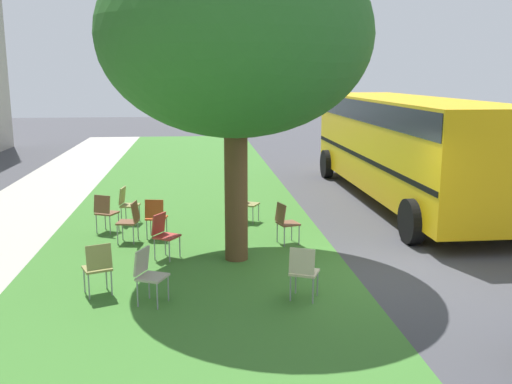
{
  "coord_description": "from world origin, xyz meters",
  "views": [
    {
      "loc": [
        -9.61,
        2.97,
        3.51
      ],
      "look_at": [
        1.16,
        1.86,
        1.3
      ],
      "focal_mm": 40.47,
      "sensor_mm": 36.0,
      "label": 1
    }
  ],
  "objects_px": {
    "chair_0": "(303,269)",
    "chair_9": "(131,219)",
    "chair_5": "(164,232)",
    "chair_8": "(156,215)",
    "street_tree": "(235,37)",
    "chair_3": "(246,201)",
    "school_bus": "(405,139)",
    "chair_2": "(148,272)",
    "chair_6": "(98,265)",
    "chair_1": "(285,220)",
    "chair_7": "(127,202)",
    "chair_4": "(105,210)"
  },
  "relations": [
    {
      "from": "street_tree",
      "to": "chair_0",
      "type": "height_order",
      "value": "street_tree"
    },
    {
      "from": "chair_6",
      "to": "chair_9",
      "type": "height_order",
      "value": "same"
    },
    {
      "from": "chair_3",
      "to": "chair_6",
      "type": "relative_size",
      "value": 1.0
    },
    {
      "from": "chair_8",
      "to": "chair_9",
      "type": "height_order",
      "value": "same"
    },
    {
      "from": "chair_2",
      "to": "chair_7",
      "type": "bearing_deg",
      "value": 10.01
    },
    {
      "from": "chair_1",
      "to": "chair_9",
      "type": "bearing_deg",
      "value": 81.88
    },
    {
      "from": "chair_3",
      "to": "school_bus",
      "type": "relative_size",
      "value": 0.08
    },
    {
      "from": "chair_1",
      "to": "chair_8",
      "type": "relative_size",
      "value": 1.0
    },
    {
      "from": "chair_1",
      "to": "chair_7",
      "type": "relative_size",
      "value": 1.0
    },
    {
      "from": "chair_6",
      "to": "chair_8",
      "type": "height_order",
      "value": "same"
    },
    {
      "from": "chair_9",
      "to": "street_tree",
      "type": "bearing_deg",
      "value": -122.3
    },
    {
      "from": "chair_0",
      "to": "chair_9",
      "type": "relative_size",
      "value": 1.0
    },
    {
      "from": "chair_6",
      "to": "chair_7",
      "type": "height_order",
      "value": "same"
    },
    {
      "from": "chair_6",
      "to": "school_bus",
      "type": "bearing_deg",
      "value": -49.22
    },
    {
      "from": "chair_4",
      "to": "school_bus",
      "type": "bearing_deg",
      "value": -72.42
    },
    {
      "from": "street_tree",
      "to": "chair_0",
      "type": "bearing_deg",
      "value": -157.76
    },
    {
      "from": "street_tree",
      "to": "chair_3",
      "type": "relative_size",
      "value": 6.85
    },
    {
      "from": "chair_1",
      "to": "chair_0",
      "type": "bearing_deg",
      "value": 176.55
    },
    {
      "from": "chair_6",
      "to": "school_bus",
      "type": "relative_size",
      "value": 0.08
    },
    {
      "from": "chair_6",
      "to": "chair_9",
      "type": "distance_m",
      "value": 3.02
    },
    {
      "from": "street_tree",
      "to": "chair_1",
      "type": "relative_size",
      "value": 6.85
    },
    {
      "from": "chair_6",
      "to": "chair_9",
      "type": "bearing_deg",
      "value": -3.65
    },
    {
      "from": "chair_2",
      "to": "chair_3",
      "type": "bearing_deg",
      "value": -21.64
    },
    {
      "from": "chair_5",
      "to": "chair_9",
      "type": "height_order",
      "value": "same"
    },
    {
      "from": "chair_0",
      "to": "chair_3",
      "type": "relative_size",
      "value": 1.0
    },
    {
      "from": "chair_0",
      "to": "chair_2",
      "type": "xyz_separation_m",
      "value": [
        0.12,
        2.41,
        0.0
      ]
    },
    {
      "from": "chair_1",
      "to": "school_bus",
      "type": "relative_size",
      "value": 0.08
    },
    {
      "from": "chair_4",
      "to": "chair_5",
      "type": "xyz_separation_m",
      "value": [
        -1.99,
        -1.41,
        0.0
      ]
    },
    {
      "from": "chair_1",
      "to": "chair_9",
      "type": "xyz_separation_m",
      "value": [
        0.46,
        3.23,
        0.0
      ]
    },
    {
      "from": "chair_4",
      "to": "chair_5",
      "type": "height_order",
      "value": "same"
    },
    {
      "from": "chair_3",
      "to": "chair_5",
      "type": "height_order",
      "value": "same"
    },
    {
      "from": "chair_4",
      "to": "chair_9",
      "type": "xyz_separation_m",
      "value": [
        -0.84,
        -0.66,
        0.0
      ]
    },
    {
      "from": "street_tree",
      "to": "chair_0",
      "type": "distance_m",
      "value": 4.36
    },
    {
      "from": "school_bus",
      "to": "chair_6",
      "type": "bearing_deg",
      "value": 130.78
    },
    {
      "from": "chair_3",
      "to": "chair_4",
      "type": "relative_size",
      "value": 1.0
    },
    {
      "from": "chair_5",
      "to": "chair_8",
      "type": "xyz_separation_m",
      "value": [
        1.42,
        0.25,
        0.0
      ]
    },
    {
      "from": "street_tree",
      "to": "school_bus",
      "type": "bearing_deg",
      "value": -46.95
    },
    {
      "from": "chair_2",
      "to": "school_bus",
      "type": "height_order",
      "value": "school_bus"
    },
    {
      "from": "chair_1",
      "to": "chair_8",
      "type": "xyz_separation_m",
      "value": [
        0.73,
        2.73,
        0.0
      ]
    },
    {
      "from": "street_tree",
      "to": "chair_1",
      "type": "height_order",
      "value": "street_tree"
    },
    {
      "from": "chair_8",
      "to": "chair_9",
      "type": "bearing_deg",
      "value": 118.22
    },
    {
      "from": "chair_1",
      "to": "chair_6",
      "type": "distance_m",
      "value": 4.27
    },
    {
      "from": "street_tree",
      "to": "chair_1",
      "type": "xyz_separation_m",
      "value": [
        0.9,
        -1.08,
        -3.66
      ]
    },
    {
      "from": "chair_0",
      "to": "chair_5",
      "type": "height_order",
      "value": "same"
    },
    {
      "from": "chair_2",
      "to": "chair_0",
      "type": "bearing_deg",
      "value": -92.92
    },
    {
      "from": "chair_2",
      "to": "chair_9",
      "type": "bearing_deg",
      "value": 10.47
    },
    {
      "from": "street_tree",
      "to": "chair_3",
      "type": "bearing_deg",
      "value": -8.81
    },
    {
      "from": "chair_5",
      "to": "school_bus",
      "type": "height_order",
      "value": "school_bus"
    },
    {
      "from": "chair_5",
      "to": "chair_9",
      "type": "relative_size",
      "value": 1.0
    },
    {
      "from": "chair_5",
      "to": "chair_1",
      "type": "bearing_deg",
      "value": -74.54
    }
  ]
}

